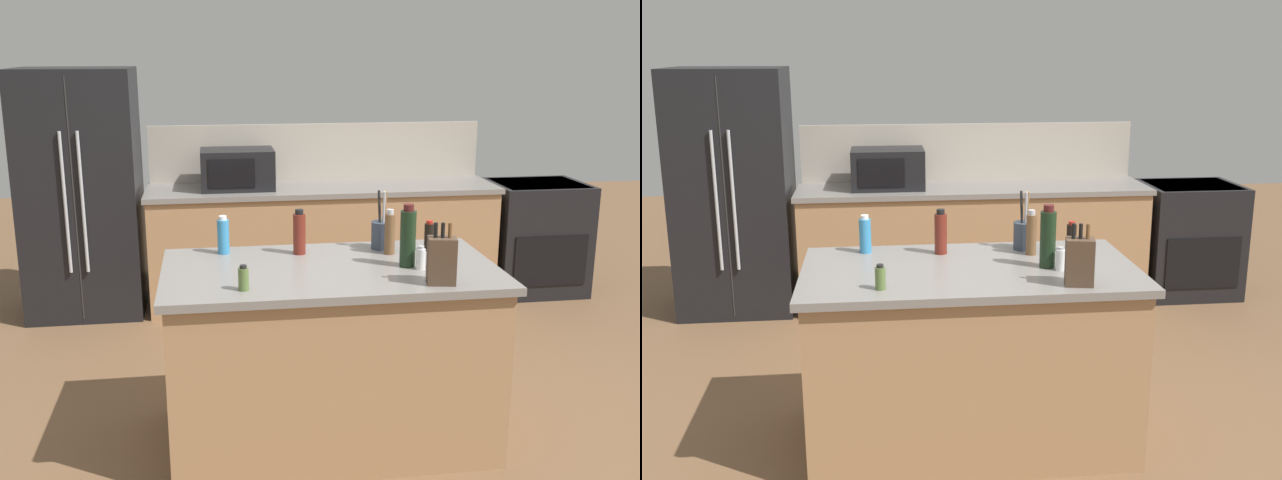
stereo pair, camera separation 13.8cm
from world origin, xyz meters
TOP-DOWN VIEW (x-y plane):
  - ground_plane at (0.00, 0.00)m, footprint 14.00×14.00m
  - back_counter_run at (0.30, 2.20)m, footprint 2.75×0.66m
  - wall_backsplash at (0.30, 2.52)m, footprint 2.71×0.03m
  - kitchen_island at (0.00, 0.00)m, footprint 1.67×0.93m
  - refrigerator at (-1.54, 2.25)m, footprint 0.85×0.75m
  - range_oven at (2.10, 2.20)m, footprint 0.76×0.65m
  - microwave at (-0.37, 2.20)m, footprint 0.56×0.39m
  - knife_block at (0.47, -0.34)m, footprint 0.15×0.12m
  - utensil_crock at (0.34, 0.31)m, footprint 0.12×0.12m
  - salt_shaker at (0.44, -0.10)m, footprint 0.05×0.05m
  - spice_jar_oregano at (-0.45, -0.30)m, footprint 0.05×0.05m
  - wine_bottle at (0.38, -0.04)m, footprint 0.08×0.08m
  - vinegar_bottle at (-0.12, 0.27)m, footprint 0.07×0.07m
  - soy_sauce_bottle at (0.58, 0.23)m, footprint 0.05×0.05m
  - dish_soap_bottle at (-0.52, 0.34)m, footprint 0.06×0.06m
  - pepper_grinder at (0.35, 0.20)m, footprint 0.06×0.06m

SIDE VIEW (x-z plane):
  - ground_plane at x=0.00m, z-range 0.00..0.00m
  - range_oven at x=2.10m, z-range 0.01..0.93m
  - back_counter_run at x=0.30m, z-range 0.00..0.94m
  - kitchen_island at x=0.00m, z-range 0.00..0.94m
  - refrigerator at x=-1.54m, z-range 0.00..1.86m
  - spice_jar_oregano at x=-0.45m, z-range 0.94..1.05m
  - salt_shaker at x=0.44m, z-range 0.94..1.05m
  - soy_sauce_bottle at x=0.58m, z-range 0.94..1.10m
  - utensil_crock at x=0.34m, z-range 0.86..1.18m
  - dish_soap_bottle at x=-0.52m, z-range 0.93..1.14m
  - vinegar_bottle at x=-0.12m, z-range 0.93..1.17m
  - knife_block at x=0.47m, z-range 0.91..1.20m
  - pepper_grinder at x=0.35m, z-range 0.93..1.17m
  - wine_bottle at x=0.38m, z-range 0.93..1.25m
  - microwave at x=-0.37m, z-range 0.94..1.25m
  - wall_backsplash at x=0.30m, z-range 0.94..1.40m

